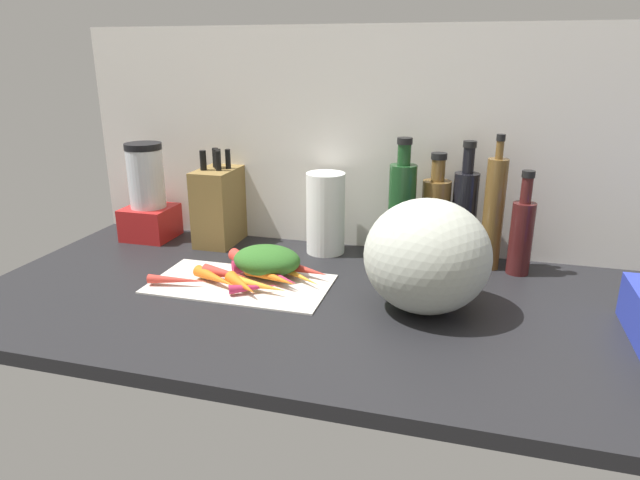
# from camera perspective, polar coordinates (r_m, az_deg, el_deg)

# --- Properties ---
(ground_plane) EXTENTS (1.70, 0.80, 0.03)m
(ground_plane) POSITION_cam_1_polar(r_m,az_deg,el_deg) (1.28, 2.11, -6.59)
(ground_plane) COLOR black
(wall_back) EXTENTS (1.70, 0.03, 0.60)m
(wall_back) POSITION_cam_1_polar(r_m,az_deg,el_deg) (1.55, 5.65, 10.00)
(wall_back) COLOR silver
(wall_back) RESTS_ON ground_plane
(cutting_board) EXTENTS (0.43, 0.23, 0.01)m
(cutting_board) POSITION_cam_1_polar(r_m,az_deg,el_deg) (1.36, -8.12, -4.38)
(cutting_board) COLOR beige
(cutting_board) RESTS_ON ground_plane
(carrot_0) EXTENTS (0.14, 0.05, 0.03)m
(carrot_0) POSITION_cam_1_polar(r_m,az_deg,el_deg) (1.29, -6.09, -4.67)
(carrot_0) COLOR orange
(carrot_0) RESTS_ON cutting_board
(carrot_1) EXTENTS (0.14, 0.10, 0.03)m
(carrot_1) POSITION_cam_1_polar(r_m,az_deg,el_deg) (1.34, -4.56, -3.66)
(carrot_1) COLOR #B2264C
(carrot_1) RESTS_ON cutting_board
(carrot_2) EXTENTS (0.16, 0.12, 0.03)m
(carrot_2) POSITION_cam_1_polar(r_m,az_deg,el_deg) (1.42, -7.01, -2.30)
(carrot_2) COLOR red
(carrot_2) RESTS_ON cutting_board
(carrot_3) EXTENTS (0.11, 0.07, 0.02)m
(carrot_3) POSITION_cam_1_polar(r_m,az_deg,el_deg) (1.29, -6.77, -4.84)
(carrot_3) COLOR #B2264C
(carrot_3) RESTS_ON cutting_board
(carrot_4) EXTENTS (0.15, 0.05, 0.02)m
(carrot_4) POSITION_cam_1_polar(r_m,az_deg,el_deg) (1.36, -14.32, -3.98)
(carrot_4) COLOR red
(carrot_4) RESTS_ON cutting_board
(carrot_5) EXTENTS (0.15, 0.10, 0.02)m
(carrot_5) POSITION_cam_1_polar(r_m,az_deg,el_deg) (1.37, -5.57, -3.42)
(carrot_5) COLOR orange
(carrot_5) RESTS_ON cutting_board
(carrot_6) EXTENTS (0.14, 0.09, 0.03)m
(carrot_6) POSITION_cam_1_polar(r_m,az_deg,el_deg) (1.34, -10.58, -3.85)
(carrot_6) COLOR orange
(carrot_6) RESTS_ON cutting_board
(carrot_7) EXTENTS (0.13, 0.07, 0.03)m
(carrot_7) POSITION_cam_1_polar(r_m,az_deg,el_deg) (1.37, -1.51, -3.07)
(carrot_7) COLOR red
(carrot_7) RESTS_ON cutting_board
(carrot_8) EXTENTS (0.12, 0.05, 0.03)m
(carrot_8) POSITION_cam_1_polar(r_m,az_deg,el_deg) (1.36, -9.60, -3.41)
(carrot_8) COLOR red
(carrot_8) RESTS_ON cutting_board
(carrot_9) EXTENTS (0.15, 0.11, 0.02)m
(carrot_9) POSITION_cam_1_polar(r_m,az_deg,el_deg) (1.35, -2.28, -3.63)
(carrot_9) COLOR orange
(carrot_9) RESTS_ON cutting_board
(carrot_10) EXTENTS (0.14, 0.11, 0.04)m
(carrot_10) POSITION_cam_1_polar(r_m,az_deg,el_deg) (1.41, -5.92, -2.46)
(carrot_10) COLOR #B2264C
(carrot_10) RESTS_ON cutting_board
(carrot_11) EXTENTS (0.11, 0.10, 0.03)m
(carrot_11) POSITION_cam_1_polar(r_m,az_deg,el_deg) (1.30, -7.96, -4.54)
(carrot_11) COLOR orange
(carrot_11) RESTS_ON cutting_board
(carrot_12) EXTENTS (0.15, 0.10, 0.03)m
(carrot_12) POSITION_cam_1_polar(r_m,az_deg,el_deg) (1.33, -5.02, -3.73)
(carrot_12) COLOR orange
(carrot_12) RESTS_ON cutting_board
(carrot_greens_pile) EXTENTS (0.17, 0.13, 0.07)m
(carrot_greens_pile) POSITION_cam_1_polar(r_m,az_deg,el_deg) (1.38, -5.44, -2.07)
(carrot_greens_pile) COLOR #2D6023
(carrot_greens_pile) RESTS_ON cutting_board
(winter_squash) EXTENTS (0.27, 0.26, 0.24)m
(winter_squash) POSITION_cam_1_polar(r_m,az_deg,el_deg) (1.20, 10.85, -1.63)
(winter_squash) COLOR #B2B7A8
(winter_squash) RESTS_ON ground_plane
(knife_block) EXTENTS (0.10, 0.17, 0.27)m
(knife_block) POSITION_cam_1_polar(r_m,az_deg,el_deg) (1.64, -10.26, 3.50)
(knife_block) COLOR olive
(knife_block) RESTS_ON ground_plane
(blender_appliance) EXTENTS (0.14, 0.14, 0.28)m
(blender_appliance) POSITION_cam_1_polar(r_m,az_deg,el_deg) (1.73, -17.14, 4.12)
(blender_appliance) COLOR red
(blender_appliance) RESTS_ON ground_plane
(paper_towel_roll) EXTENTS (0.11, 0.11, 0.22)m
(paper_towel_roll) POSITION_cam_1_polar(r_m,az_deg,el_deg) (1.53, 0.57, 2.74)
(paper_towel_roll) COLOR white
(paper_towel_roll) RESTS_ON ground_plane
(bottle_0) EXTENTS (0.07, 0.07, 0.33)m
(bottle_0) POSITION_cam_1_polar(r_m,az_deg,el_deg) (1.47, 8.32, 3.01)
(bottle_0) COLOR #19421E
(bottle_0) RESTS_ON ground_plane
(bottle_1) EXTENTS (0.07, 0.07, 0.29)m
(bottle_1) POSITION_cam_1_polar(r_m,az_deg,el_deg) (1.50, 11.66, 2.34)
(bottle_1) COLOR brown
(bottle_1) RESTS_ON ground_plane
(bottle_2) EXTENTS (0.06, 0.06, 0.32)m
(bottle_2) POSITION_cam_1_polar(r_m,az_deg,el_deg) (1.50, 14.49, 2.56)
(bottle_2) COLOR black
(bottle_2) RESTS_ON ground_plane
(bottle_3) EXTENTS (0.05, 0.05, 0.34)m
(bottle_3) POSITION_cam_1_polar(r_m,az_deg,el_deg) (1.47, 17.27, 2.66)
(bottle_3) COLOR brown
(bottle_3) RESTS_ON ground_plane
(bottle_4) EXTENTS (0.06, 0.06, 0.26)m
(bottle_4) POSITION_cam_1_polar(r_m,az_deg,el_deg) (1.47, 19.86, 0.60)
(bottle_4) COLOR #471919
(bottle_4) RESTS_ON ground_plane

